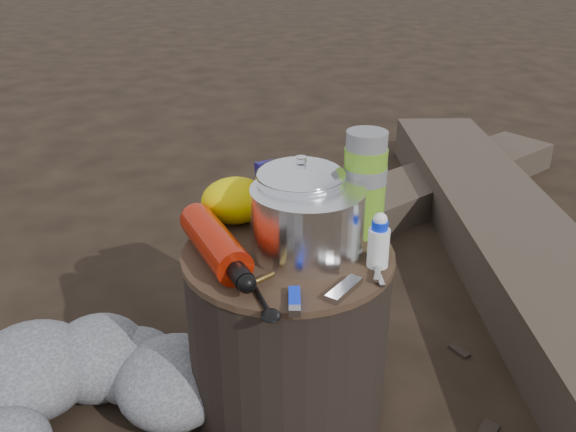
{
  "coord_description": "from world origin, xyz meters",
  "views": [
    {
      "loc": [
        -0.17,
        -1.08,
        1.0
      ],
      "look_at": [
        0.0,
        0.0,
        0.48
      ],
      "focal_mm": 38.0,
      "sensor_mm": 36.0,
      "label": 1
    }
  ],
  "objects": [
    {
      "name": "multitool",
      "position": [
        0.08,
        -0.17,
        0.41
      ],
      "size": [
        0.08,
        0.08,
        0.01
      ],
      "primitive_type": "cube",
      "rotation": [
        0.0,
        0.0,
        -0.78
      ],
      "color": "#A8A8AC",
      "rests_on": "stump"
    },
    {
      "name": "log_main",
      "position": [
        0.81,
        0.56,
        0.09
      ],
      "size": [
        0.62,
        2.08,
        0.17
      ],
      "primitive_type": "cube",
      "rotation": [
        0.0,
        0.0,
        -0.14
      ],
      "color": "#3E3329",
      "rests_on": "ground"
    },
    {
      "name": "log_small",
      "position": [
        0.76,
        1.06,
        0.06
      ],
      "size": [
        1.31,
        0.91,
        0.11
      ],
      "primitive_type": "cube",
      "rotation": [
        0.0,
        0.0,
        -1.04
      ],
      "color": "#3E3329",
      "rests_on": "ground"
    },
    {
      "name": "foil_windscreen",
      "position": [
        0.04,
        -0.0,
        0.47
      ],
      "size": [
        0.23,
        0.23,
        0.14
      ],
      "primitive_type": "cylinder",
      "color": "white",
      "rests_on": "stump"
    },
    {
      "name": "fuel_bottle",
      "position": [
        -0.15,
        -0.01,
        0.44
      ],
      "size": [
        0.16,
        0.31,
        0.07
      ],
      "primitive_type": null,
      "rotation": [
        0.0,
        0.0,
        0.29
      ],
      "color": "#AF1A07",
      "rests_on": "stump"
    },
    {
      "name": "camping_pot",
      "position": [
        0.03,
        0.04,
        0.49
      ],
      "size": [
        0.18,
        0.18,
        0.18
      ],
      "primitive_type": "cylinder",
      "color": "white",
      "rests_on": "stump"
    },
    {
      "name": "thermos",
      "position": [
        0.17,
        0.06,
        0.51
      ],
      "size": [
        0.09,
        0.09,
        0.23
      ],
      "primitive_type": "cylinder",
      "color": "#69A624",
      "rests_on": "stump"
    },
    {
      "name": "spork",
      "position": [
        -0.08,
        -0.16,
        0.4
      ],
      "size": [
        0.05,
        0.14,
        0.01
      ],
      "primitive_type": null,
      "rotation": [
        0.0,
        0.0,
        0.18
      ],
      "color": "black",
      "rests_on": "stump"
    },
    {
      "name": "squeeze_bottle",
      "position": [
        0.16,
        -0.08,
        0.45
      ],
      "size": [
        0.04,
        0.04,
        0.1
      ],
      "primitive_type": "cylinder",
      "color": "white",
      "rests_on": "stump"
    },
    {
      "name": "stump",
      "position": [
        0.0,
        0.0,
        0.2
      ],
      "size": [
        0.43,
        0.43,
        0.4
      ],
      "primitive_type": "cylinder",
      "color": "black",
      "rests_on": "ground"
    },
    {
      "name": "travel_mug",
      "position": [
        0.08,
        0.16,
        0.46
      ],
      "size": [
        0.08,
        0.08,
        0.12
      ],
      "primitive_type": "cylinder",
      "color": "black",
      "rests_on": "stump"
    },
    {
      "name": "ground",
      "position": [
        0.0,
        0.0,
        0.0
      ],
      "size": [
        60.0,
        60.0,
        0.0
      ],
      "primitive_type": "plane",
      "color": "black",
      "rests_on": "ground"
    },
    {
      "name": "stuff_sack",
      "position": [
        -0.09,
        0.16,
        0.45
      ],
      "size": [
        0.15,
        0.12,
        0.1
      ],
      "primitive_type": "ellipsoid",
      "color": "#ECD300",
      "rests_on": "stump"
    },
    {
      "name": "lighter",
      "position": [
        -0.02,
        -0.18,
        0.41
      ],
      "size": [
        0.03,
        0.08,
        0.01
      ],
      "primitive_type": "cube",
      "rotation": [
        0.0,
        0.0,
        -0.15
      ],
      "color": "#0D2CF2",
      "rests_on": "stump"
    },
    {
      "name": "food_pouch",
      "position": [
        0.01,
        0.18,
        0.46
      ],
      "size": [
        0.1,
        0.06,
        0.13
      ],
      "primitive_type": "cube",
      "rotation": [
        0.0,
        0.0,
        0.33
      ],
      "color": "#140E57",
      "rests_on": "stump"
    },
    {
      "name": "pot_grabber",
      "position": [
        0.16,
        -0.1,
        0.4
      ],
      "size": [
        0.07,
        0.14,
        0.01
      ],
      "primitive_type": null,
      "rotation": [
        0.0,
        0.0,
        -0.24
      ],
      "color": "#A8A8AC",
      "rests_on": "stump"
    }
  ]
}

